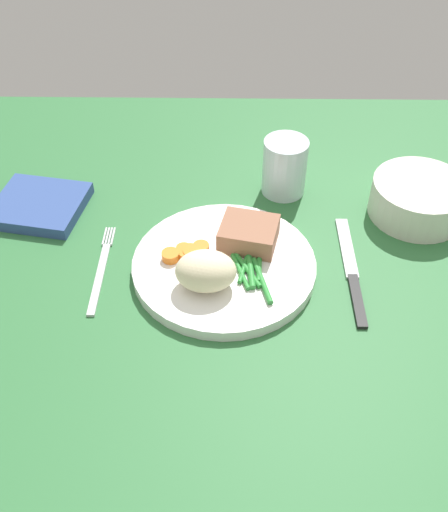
% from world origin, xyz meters
% --- Properties ---
extents(dining_table, '(1.20, 0.90, 0.02)m').
position_xyz_m(dining_table, '(0.00, 0.00, 0.01)').
color(dining_table, '#2D6B38').
rests_on(dining_table, ground).
extents(dinner_plate, '(0.24, 0.24, 0.02)m').
position_xyz_m(dinner_plate, '(0.01, -0.02, 0.03)').
color(dinner_plate, white).
rests_on(dinner_plate, dining_table).
extents(meat_portion, '(0.09, 0.08, 0.03)m').
position_xyz_m(meat_portion, '(0.05, 0.02, 0.05)').
color(meat_portion, '#936047').
rests_on(meat_portion, dinner_plate).
extents(mashed_potatoes, '(0.08, 0.06, 0.05)m').
position_xyz_m(mashed_potatoes, '(-0.01, -0.06, 0.06)').
color(mashed_potatoes, beige).
rests_on(mashed_potatoes, dinner_plate).
extents(carrot_slices, '(0.06, 0.04, 0.01)m').
position_xyz_m(carrot_slices, '(-0.04, -0.00, 0.04)').
color(carrot_slices, orange).
rests_on(carrot_slices, dinner_plate).
extents(green_beans, '(0.06, 0.10, 0.01)m').
position_xyz_m(green_beans, '(0.05, -0.04, 0.04)').
color(green_beans, '#2D8C38').
rests_on(green_beans, dinner_plate).
extents(fork, '(0.01, 0.17, 0.00)m').
position_xyz_m(fork, '(-0.15, -0.02, 0.02)').
color(fork, silver).
rests_on(fork, dining_table).
extents(knife, '(0.02, 0.21, 0.01)m').
position_xyz_m(knife, '(0.18, -0.02, 0.02)').
color(knife, black).
rests_on(knife, dining_table).
extents(water_glass, '(0.07, 0.07, 0.09)m').
position_xyz_m(water_glass, '(0.10, 0.16, 0.06)').
color(water_glass, silver).
rests_on(water_glass, dining_table).
extents(salad_bowl, '(0.14, 0.14, 0.05)m').
position_xyz_m(salad_bowl, '(0.29, 0.11, 0.05)').
color(salad_bowl, silver).
rests_on(salad_bowl, dining_table).
extents(napkin, '(0.15, 0.14, 0.02)m').
position_xyz_m(napkin, '(-0.26, 0.11, 0.03)').
color(napkin, '#334C8C').
rests_on(napkin, dining_table).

